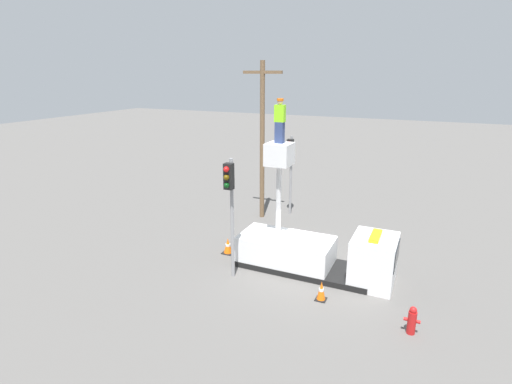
% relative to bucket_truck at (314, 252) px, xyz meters
% --- Properties ---
extents(ground_plane, '(120.00, 120.00, 0.00)m').
position_rel_bucket_truck_xyz_m(ground_plane, '(-0.41, 0.00, -0.88)').
color(ground_plane, '#565451').
extents(bucket_truck, '(6.48, 2.09, 5.31)m').
position_rel_bucket_truck_xyz_m(bucket_truck, '(0.00, 0.00, 0.00)').
color(bucket_truck, black).
rests_on(bucket_truck, ground).
extents(worker, '(0.40, 0.26, 1.75)m').
position_rel_bucket_truck_xyz_m(worker, '(-1.61, 0.00, 5.31)').
color(worker, navy).
rests_on(worker, bucket_truck).
extents(traffic_light_pole, '(0.34, 0.57, 4.92)m').
position_rel_bucket_truck_xyz_m(traffic_light_pole, '(-2.87, -1.92, 2.61)').
color(traffic_light_pole, gray).
rests_on(traffic_light_pole, ground).
extents(traffic_light_across, '(0.34, 0.57, 4.60)m').
position_rel_bucket_truck_xyz_m(traffic_light_across, '(-3.32, 6.17, 2.39)').
color(traffic_light_across, gray).
rests_on(traffic_light_across, ground).
extents(fire_hydrant, '(0.51, 0.27, 0.96)m').
position_rel_bucket_truck_xyz_m(fire_hydrant, '(4.06, -2.77, -0.41)').
color(fire_hydrant, red).
rests_on(fire_hydrant, ground).
extents(traffic_cone_rear, '(0.50, 0.50, 0.73)m').
position_rel_bucket_truck_xyz_m(traffic_cone_rear, '(-4.09, 0.04, -0.53)').
color(traffic_cone_rear, black).
rests_on(traffic_cone_rear, ground).
extents(traffic_cone_curbside, '(0.40, 0.40, 0.75)m').
position_rel_bucket_truck_xyz_m(traffic_cone_curbside, '(0.91, -2.04, -0.53)').
color(traffic_cone_curbside, black).
rests_on(traffic_cone_curbside, ground).
extents(utility_pole, '(2.20, 0.26, 8.63)m').
position_rel_bucket_truck_xyz_m(utility_pole, '(-4.61, 5.15, 3.76)').
color(utility_pole, brown).
rests_on(utility_pole, ground).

